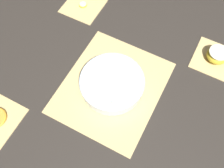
{
  "coord_description": "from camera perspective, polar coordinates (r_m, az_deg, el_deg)",
  "views": [
    {
      "loc": [
        0.39,
        0.21,
        0.88
      ],
      "look_at": [
        0.0,
        0.0,
        0.03
      ],
      "focal_mm": 42.0,
      "sensor_mm": 36.0,
      "label": 1
    }
  ],
  "objects": [
    {
      "name": "ground_plane",
      "position": [
        0.99,
        -0.0,
        -0.74
      ],
      "size": [
        6.0,
        6.0,
        0.0
      ],
      "primitive_type": "plane",
      "color": "#2D2823"
    },
    {
      "name": "apple_half",
      "position": [
        1.1,
        21.94,
        5.84
      ],
      "size": [
        0.08,
        0.08,
        0.05
      ],
      "color": "gold",
      "rests_on": "coaster_mat_far_left"
    },
    {
      "name": "coaster_mat_far_left",
      "position": [
        1.12,
        21.49,
        5.1
      ],
      "size": [
        0.17,
        0.17,
        0.01
      ],
      "color": "#D6B775",
      "rests_on": "ground_plane"
    },
    {
      "name": "fruit_salad_bowl",
      "position": [
        0.95,
        -0.0,
        0.26
      ],
      "size": [
        0.24,
        0.24,
        0.06
      ],
      "color": "silver",
      "rests_on": "bamboo_mat_center"
    },
    {
      "name": "coaster_mat_near_left",
      "position": [
        1.23,
        -6.3,
        16.57
      ],
      "size": [
        0.17,
        0.17,
        0.01
      ],
      "color": "#D6B775",
      "rests_on": "ground_plane"
    },
    {
      "name": "banana_coin_single",
      "position": [
        1.23,
        -6.33,
        16.81
      ],
      "size": [
        0.04,
        0.04,
        0.01
      ],
      "color": "beige",
      "rests_on": "coaster_mat_near_left"
    },
    {
      "name": "bamboo_mat_center",
      "position": [
        0.98,
        -0.0,
        -0.66
      ],
      "size": [
        0.42,
        0.35,
        0.01
      ],
      "color": "#D6B775",
      "rests_on": "ground_plane"
    }
  ]
}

